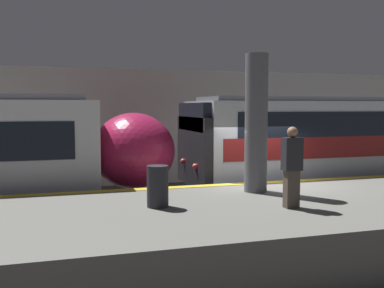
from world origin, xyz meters
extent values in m
plane|color=#33302D|center=(0.00, 0.00, 0.00)|extent=(120.00, 120.00, 0.00)
cube|color=slate|center=(0.00, -2.46, 0.51)|extent=(40.00, 4.92, 1.03)
cube|color=gold|center=(0.00, -0.15, 1.03)|extent=(40.00, 0.30, 0.01)
cube|color=#9E998E|center=(0.00, 6.51, 2.27)|extent=(50.00, 0.15, 4.54)
cylinder|color=#56565B|center=(-0.84, -1.21, 2.67)|extent=(0.54, 0.54, 3.30)
ellipsoid|color=#B21E4C|center=(-3.24, 2.14, 1.77)|extent=(2.42, 2.73, 2.25)
sphere|color=#F2EFCC|center=(-2.29, 2.14, 1.37)|extent=(0.20, 0.20, 0.20)
cube|color=black|center=(-1.38, 2.14, 1.69)|extent=(0.25, 2.91, 2.14)
cube|color=black|center=(-1.38, 2.14, 2.76)|extent=(0.25, 2.61, 0.86)
sphere|color=#EA4C42|center=(-1.53, 1.48, 1.31)|extent=(0.18, 0.18, 0.18)
sphere|color=#EA4C42|center=(-1.53, 2.81, 1.31)|extent=(0.18, 0.18, 0.18)
cube|color=#473D33|center=(-0.89, -3.03, 1.41)|extent=(0.28, 0.20, 0.76)
cube|color=#232328|center=(-0.89, -3.03, 2.12)|extent=(0.38, 0.24, 0.66)
sphere|color=#9E7051|center=(-0.89, -3.03, 2.56)|extent=(0.22, 0.22, 0.22)
cylinder|color=#232328|center=(-3.47, -2.18, 1.45)|extent=(0.44, 0.44, 0.85)
camera|label=1|loc=(-5.41, -11.03, 3.07)|focal=42.00mm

